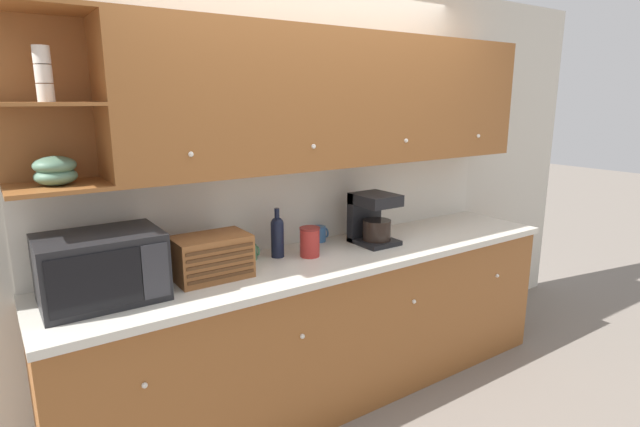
{
  "coord_description": "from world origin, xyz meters",
  "views": [
    {
      "loc": [
        -1.67,
        -2.66,
        1.84
      ],
      "look_at": [
        0.0,
        -0.23,
        1.16
      ],
      "focal_mm": 28.0,
      "sensor_mm": 36.0,
      "label": 1
    }
  ],
  "objects_px": {
    "mug_blue_second": "(250,252)",
    "microwave": "(101,267)",
    "storage_canister": "(310,242)",
    "coffee_maker": "(372,218)",
    "mug": "(320,234)",
    "bread_box": "(212,257)",
    "wine_bottle": "(277,235)"
  },
  "relations": [
    {
      "from": "mug_blue_second",
      "to": "microwave",
      "type": "bearing_deg",
      "value": -169.24
    },
    {
      "from": "storage_canister",
      "to": "coffee_maker",
      "type": "bearing_deg",
      "value": 1.76
    },
    {
      "from": "storage_canister",
      "to": "coffee_maker",
      "type": "height_order",
      "value": "coffee_maker"
    },
    {
      "from": "microwave",
      "to": "mug",
      "type": "xyz_separation_m",
      "value": [
        1.38,
        0.24,
        -0.11
      ]
    },
    {
      "from": "bread_box",
      "to": "coffee_maker",
      "type": "relative_size",
      "value": 1.18
    },
    {
      "from": "mug_blue_second",
      "to": "mug",
      "type": "distance_m",
      "value": 0.55
    },
    {
      "from": "storage_canister",
      "to": "coffee_maker",
      "type": "distance_m",
      "value": 0.5
    },
    {
      "from": "wine_bottle",
      "to": "microwave",
      "type": "bearing_deg",
      "value": -173.75
    },
    {
      "from": "mug_blue_second",
      "to": "mug",
      "type": "relative_size",
      "value": 0.99
    },
    {
      "from": "coffee_maker",
      "to": "microwave",
      "type": "bearing_deg",
      "value": -179.14
    },
    {
      "from": "wine_bottle",
      "to": "coffee_maker",
      "type": "distance_m",
      "value": 0.66
    },
    {
      "from": "microwave",
      "to": "storage_canister",
      "type": "bearing_deg",
      "value": 0.48
    },
    {
      "from": "microwave",
      "to": "storage_canister",
      "type": "xyz_separation_m",
      "value": [
        1.15,
        0.01,
        -0.07
      ]
    },
    {
      "from": "wine_bottle",
      "to": "coffee_maker",
      "type": "height_order",
      "value": "coffee_maker"
    },
    {
      "from": "storage_canister",
      "to": "wine_bottle",
      "type": "bearing_deg",
      "value": 148.77
    },
    {
      "from": "wine_bottle",
      "to": "storage_canister",
      "type": "height_order",
      "value": "wine_bottle"
    },
    {
      "from": "microwave",
      "to": "mug_blue_second",
      "type": "relative_size",
      "value": 5.26
    },
    {
      "from": "storage_canister",
      "to": "mug",
      "type": "height_order",
      "value": "storage_canister"
    },
    {
      "from": "mug",
      "to": "coffee_maker",
      "type": "xyz_separation_m",
      "value": [
        0.26,
        -0.21,
        0.11
      ]
    },
    {
      "from": "microwave",
      "to": "wine_bottle",
      "type": "height_order",
      "value": "microwave"
    },
    {
      "from": "mug_blue_second",
      "to": "coffee_maker",
      "type": "height_order",
      "value": "coffee_maker"
    },
    {
      "from": "microwave",
      "to": "mug",
      "type": "bearing_deg",
      "value": 9.77
    },
    {
      "from": "bread_box",
      "to": "wine_bottle",
      "type": "relative_size",
      "value": 1.31
    },
    {
      "from": "bread_box",
      "to": "wine_bottle",
      "type": "height_order",
      "value": "wine_bottle"
    },
    {
      "from": "microwave",
      "to": "bread_box",
      "type": "bearing_deg",
      "value": -0.66
    },
    {
      "from": "bread_box",
      "to": "mug",
      "type": "height_order",
      "value": "bread_box"
    },
    {
      "from": "mug_blue_second",
      "to": "storage_canister",
      "type": "distance_m",
      "value": 0.36
    },
    {
      "from": "microwave",
      "to": "bread_box",
      "type": "distance_m",
      "value": 0.53
    },
    {
      "from": "microwave",
      "to": "coffee_maker",
      "type": "xyz_separation_m",
      "value": [
        1.64,
        0.02,
        0.01
      ]
    },
    {
      "from": "mug_blue_second",
      "to": "storage_canister",
      "type": "xyz_separation_m",
      "value": [
        0.32,
        -0.15,
        0.05
      ]
    },
    {
      "from": "bread_box",
      "to": "coffee_maker",
      "type": "height_order",
      "value": "coffee_maker"
    },
    {
      "from": "mug_blue_second",
      "to": "mug",
      "type": "xyz_separation_m",
      "value": [
        0.55,
        0.08,
        0.01
      ]
    }
  ]
}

